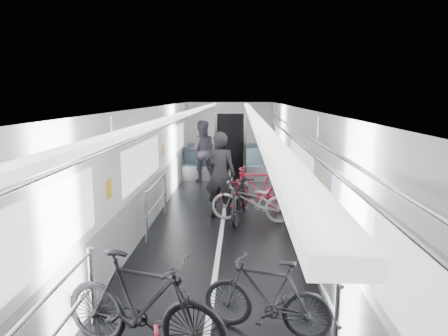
% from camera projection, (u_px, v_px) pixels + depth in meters
% --- Properties ---
extents(car_shell, '(3.02, 14.01, 2.41)m').
position_uv_depth(car_shell, '(225.00, 161.00, 9.27)').
color(car_shell, black).
rests_on(car_shell, ground).
extents(bike_left_mid, '(1.92, 1.06, 1.11)m').
position_uv_depth(bike_left_mid, '(143.00, 305.00, 4.02)').
color(bike_left_mid, black).
rests_on(bike_left_mid, floor).
extents(bike_right_near, '(1.53, 0.80, 0.89)m').
position_uv_depth(bike_right_near, '(267.00, 296.00, 4.43)').
color(bike_right_near, black).
rests_on(bike_right_near, floor).
extents(bike_right_mid, '(1.81, 0.89, 0.91)m').
position_uv_depth(bike_right_mid, '(252.00, 201.00, 8.39)').
color(bike_right_mid, '#9E9FA2').
rests_on(bike_right_mid, floor).
extents(bike_right_far, '(1.82, 0.78, 1.06)m').
position_uv_depth(bike_right_far, '(258.00, 188.00, 9.16)').
color(bike_right_far, '#B3162D').
rests_on(bike_right_far, floor).
extents(bike_aisle, '(0.96, 1.99, 1.00)m').
position_uv_depth(bike_aisle, '(241.00, 196.00, 8.60)').
color(bike_aisle, black).
rests_on(bike_aisle, floor).
extents(person_standing, '(0.76, 0.57, 1.88)m').
position_uv_depth(person_standing, '(220.00, 175.00, 8.64)').
color(person_standing, black).
rests_on(person_standing, floor).
extents(person_seated, '(1.00, 0.83, 1.88)m').
position_uv_depth(person_seated, '(202.00, 151.00, 12.38)').
color(person_seated, '#29262C').
rests_on(person_seated, floor).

